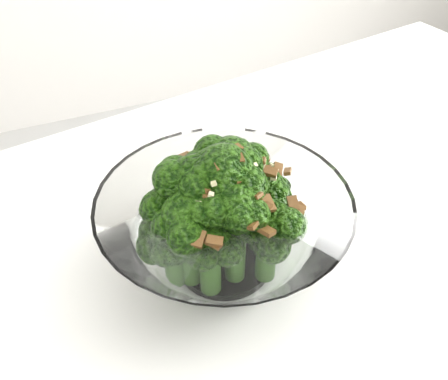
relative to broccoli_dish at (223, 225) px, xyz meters
name	(u,v)px	position (x,y,z in m)	size (l,w,h in m)	color
broccoli_dish	(223,225)	(0.00, 0.00, 0.00)	(0.22, 0.22, 0.13)	white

